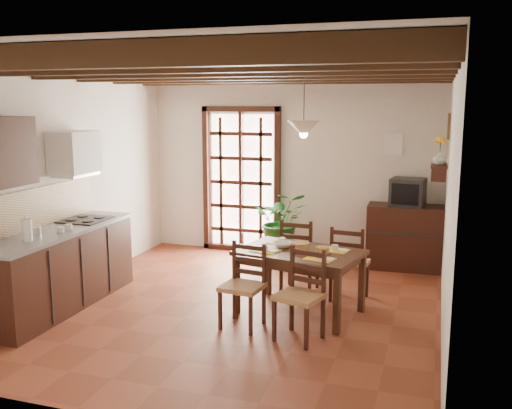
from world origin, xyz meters
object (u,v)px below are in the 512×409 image
at_px(chair_far_right, 349,277).
at_px(sideboard, 406,237).
at_px(kitchen_counter, 59,267).
at_px(chair_near_right, 300,312).
at_px(chair_far_left, 299,268).
at_px(crt_tv, 408,192).
at_px(potted_plant, 281,223).
at_px(pendant_lamp, 304,127).
at_px(dining_table, 300,259).
at_px(chair_near_left, 243,301).

height_order(chair_far_right, sideboard, chair_far_right).
height_order(kitchen_counter, chair_near_right, kitchen_counter).
height_order(chair_far_left, crt_tv, crt_tv).
bearing_deg(potted_plant, chair_far_left, -65.34).
xyz_separation_m(kitchen_counter, crt_tv, (3.70, 2.82, 0.63)).
xyz_separation_m(potted_plant, pendant_lamp, (0.76, -1.89, 1.51)).
xyz_separation_m(chair_far_left, potted_plant, (-0.58, 1.26, 0.28)).
relative_size(chair_far_right, potted_plant, 0.40).
bearing_deg(pendant_lamp, crt_tv, 63.21).
bearing_deg(chair_far_right, chair_far_left, -7.42).
relative_size(dining_table, chair_near_right, 1.61).
height_order(sideboard, potted_plant, potted_plant).
bearing_deg(chair_near_right, dining_table, 119.71).
height_order(dining_table, potted_plant, potted_plant).
height_order(kitchen_counter, sideboard, kitchen_counter).
height_order(chair_far_right, potted_plant, potted_plant).
height_order(kitchen_counter, chair_near_left, kitchen_counter).
height_order(chair_far_right, pendant_lamp, pendant_lamp).
distance_m(dining_table, chair_near_right, 0.82).
relative_size(chair_near_right, chair_far_right, 1.00).
xyz_separation_m(kitchen_counter, sideboard, (3.70, 2.83, -0.02)).
height_order(kitchen_counter, pendant_lamp, pendant_lamp).
bearing_deg(chair_far_right, pendant_lamp, 51.07).
bearing_deg(chair_far_right, chair_near_right, 82.52).
distance_m(chair_far_right, crt_tv, 1.84).
relative_size(kitchen_counter, sideboard, 2.10).
bearing_deg(kitchen_counter, pendant_lamp, 16.33).
relative_size(dining_table, potted_plant, 0.65).
relative_size(chair_far_right, sideboard, 0.85).
bearing_deg(dining_table, crt_tv, 76.69).
bearing_deg(crt_tv, dining_table, -108.71).
height_order(dining_table, sideboard, sideboard).
xyz_separation_m(chair_far_right, potted_plant, (-1.22, 1.40, 0.28)).
bearing_deg(dining_table, sideboard, 76.75).
relative_size(dining_table, chair_near_left, 1.66).
bearing_deg(pendant_lamp, dining_table, -90.00).
bearing_deg(chair_near_right, potted_plant, 124.89).
bearing_deg(chair_far_left, kitchen_counter, 33.05).
height_order(chair_near_left, chair_far_left, chair_far_left).
relative_size(kitchen_counter, dining_table, 1.53).
bearing_deg(sideboard, potted_plant, -176.96).
relative_size(chair_near_left, crt_tv, 1.77).
bearing_deg(chair_near_right, chair_far_right, 93.52).
bearing_deg(pendant_lamp, chair_far_right, 46.12).
distance_m(chair_far_left, potted_plant, 1.42).
bearing_deg(potted_plant, pendant_lamp, -68.24).
xyz_separation_m(kitchen_counter, chair_near_left, (2.20, 0.09, -0.20)).
bearing_deg(chair_near_right, pendant_lamp, 118.10).
distance_m(chair_far_right, sideboard, 1.66).
height_order(dining_table, pendant_lamp, pendant_lamp).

